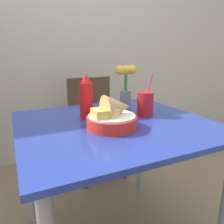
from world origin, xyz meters
TOP-DOWN VIEW (x-y plane):
  - wall_window at (0.00, 1.29)m, footprint 7.00×0.06m
  - dining_table at (0.00, 0.00)m, footprint 0.94×0.87m
  - chair_far_window at (0.19, 0.83)m, footprint 0.40×0.40m
  - food_basket at (-0.04, -0.08)m, footprint 0.23×0.23m
  - ketchup_bottle at (-0.11, 0.12)m, footprint 0.07×0.07m
  - drink_cup at (0.20, 0.03)m, footprint 0.09×0.09m
  - flower_vase at (0.16, 0.18)m, footprint 0.13×0.07m

SIDE VIEW (x-z plane):
  - chair_far_window at x=0.19m, z-range 0.08..0.94m
  - dining_table at x=0.00m, z-range 0.26..0.99m
  - food_basket at x=-0.04m, z-range 0.71..0.87m
  - drink_cup at x=0.20m, z-range 0.68..0.91m
  - ketchup_bottle at x=-0.11m, z-range 0.73..0.97m
  - flower_vase at x=0.16m, z-range 0.75..1.02m
  - wall_window at x=0.00m, z-range 0.00..2.60m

